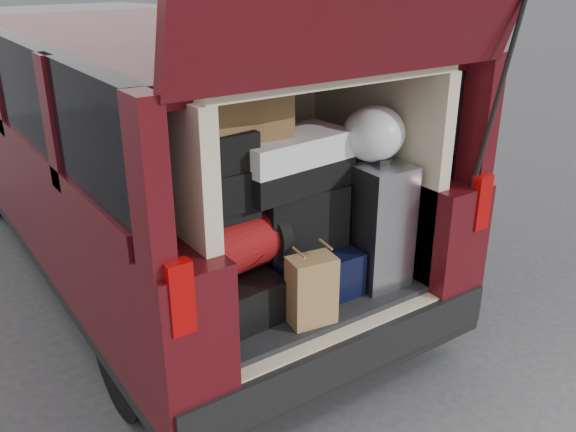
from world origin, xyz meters
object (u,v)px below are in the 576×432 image
at_px(silver_roller, 369,220).
at_px(kraft_bag, 312,290).
at_px(navy_hardshell, 301,266).
at_px(black_hardshell, 225,291).
at_px(backpack, 224,177).
at_px(twotone_duffel, 290,161).
at_px(red_duffel, 238,243).
at_px(black_soft_case, 299,217).

relative_size(silver_roller, kraft_bag, 1.94).
distance_m(navy_hardshell, kraft_bag, 0.36).
height_order(black_hardshell, navy_hardshell, navy_hardshell).
bearing_deg(backpack, black_hardshell, 150.42).
height_order(silver_roller, kraft_bag, silver_roller).
bearing_deg(kraft_bag, backpack, 140.02).
bearing_deg(twotone_duffel, red_duffel, -179.93).
bearing_deg(black_hardshell, backpack, -34.00).
distance_m(navy_hardshell, twotone_duffel, 0.59).
distance_m(black_hardshell, navy_hardshell, 0.46).
bearing_deg(twotone_duffel, kraft_bag, -113.44).
bearing_deg(navy_hardshell, black_hardshell, -179.38).
distance_m(navy_hardshell, black_soft_case, 0.29).
xyz_separation_m(silver_roller, red_duffel, (-0.77, 0.10, 0.03)).
bearing_deg(red_duffel, navy_hardshell, -6.45).
height_order(navy_hardshell, black_soft_case, black_soft_case).
bearing_deg(black_soft_case, silver_roller, -13.69).
height_order(silver_roller, twotone_duffel, twotone_duffel).
height_order(navy_hardshell, kraft_bag, kraft_bag).
xyz_separation_m(navy_hardshell, kraft_bag, (-0.17, -0.32, 0.05)).
height_order(navy_hardshell, silver_roller, silver_roller).
xyz_separation_m(navy_hardshell, red_duffel, (-0.39, -0.01, 0.24)).
relative_size(silver_roller, black_soft_case, 1.46).
relative_size(black_hardshell, silver_roller, 0.82).
distance_m(black_hardshell, red_duffel, 0.26).
bearing_deg(black_soft_case, black_hardshell, -176.58).
distance_m(kraft_bag, twotone_duffel, 0.65).
distance_m(red_duffel, backpack, 0.36).
xyz_separation_m(navy_hardshell, silver_roller, (0.38, -0.11, 0.21)).
height_order(navy_hardshell, twotone_duffel, twotone_duffel).
bearing_deg(silver_roller, red_duffel, 175.12).
xyz_separation_m(kraft_bag, backpack, (-0.28, 0.32, 0.54)).
bearing_deg(twotone_duffel, black_soft_case, -27.21).
bearing_deg(kraft_bag, navy_hardshell, 71.34).
bearing_deg(black_soft_case, red_duffel, -174.10).
bearing_deg(navy_hardshell, twotone_duffel, 156.93).
xyz_separation_m(red_duffel, backpack, (-0.05, 0.01, 0.35)).
xyz_separation_m(black_hardshell, kraft_bag, (0.29, -0.33, 0.06)).
xyz_separation_m(navy_hardshell, backpack, (-0.44, -0.00, 0.59)).
relative_size(navy_hardshell, black_soft_case, 1.21).
xyz_separation_m(navy_hardshell, black_soft_case, (-0.01, 0.01, 0.29)).
relative_size(navy_hardshell, red_duffel, 1.26).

